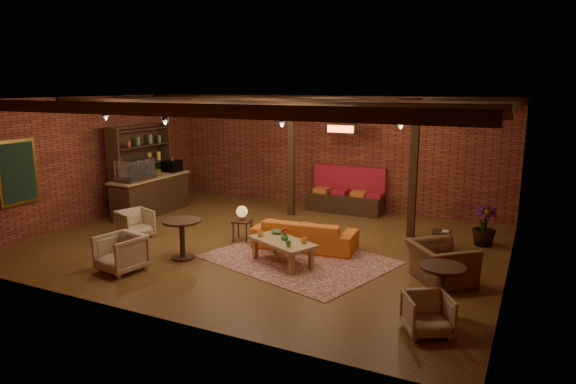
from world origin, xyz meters
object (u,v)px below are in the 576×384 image
at_px(side_table_book, 442,233).
at_px(sofa, 305,234).
at_px(armchair_right, 441,257).
at_px(round_table_right, 442,283).
at_px(round_table_left, 182,233).
at_px(armchair_far, 428,312).
at_px(armchair_b, 121,251).
at_px(coffee_table, 282,243).
at_px(plant_tall, 488,186).
at_px(side_table_lamp, 242,214).
at_px(armchair_a, 135,222).

bearing_deg(side_table_book, sofa, -157.41).
xyz_separation_m(sofa, side_table_book, (2.69, 1.12, 0.08)).
bearing_deg(armchair_right, round_table_right, 149.62).
distance_m(round_table_left, armchair_far, 5.25).
bearing_deg(armchair_far, armchair_b, 149.76).
distance_m(armchair_b, side_table_book, 6.56).
height_order(coffee_table, side_table_book, coffee_table).
bearing_deg(plant_tall, armchair_right, -100.08).
height_order(sofa, armchair_far, sofa).
bearing_deg(round_table_right, armchair_b, -173.01).
height_order(side_table_book, round_table_right, round_table_right).
xyz_separation_m(armchair_b, armchair_right, (5.55, 2.13, 0.08)).
bearing_deg(side_table_lamp, armchair_b, -111.59).
relative_size(sofa, plant_tall, 0.82).
bearing_deg(armchair_far, plant_tall, 55.93).
xyz_separation_m(sofa, armchair_far, (3.17, -2.76, -0.00)).
bearing_deg(round_table_left, armchair_far, -11.60).
bearing_deg(plant_tall, armchair_far, -93.42).
bearing_deg(side_table_lamp, round_table_left, -106.21).
bearing_deg(side_table_book, round_table_right, -80.29).
bearing_deg(armchair_far, armchair_a, 135.28).
bearing_deg(armchair_b, coffee_table, 45.02).
height_order(coffee_table, armchair_b, armchair_b).
relative_size(armchair_b, armchair_far, 1.22).
bearing_deg(armchair_far, side_table_book, 66.42).
distance_m(side_table_lamp, armchair_far, 5.38).
xyz_separation_m(coffee_table, armchair_b, (-2.56, -1.74, -0.03)).
height_order(sofa, plant_tall, plant_tall).
bearing_deg(plant_tall, round_table_right, -93.02).
height_order(coffee_table, round_table_right, round_table_right).
bearing_deg(sofa, round_table_right, 141.54).
xyz_separation_m(sofa, round_table_right, (3.24, -2.09, 0.21)).
xyz_separation_m(round_table_left, round_table_right, (5.21, -0.38, -0.01)).
relative_size(side_table_book, armchair_far, 0.71).
bearing_deg(side_table_lamp, armchair_right, -6.92).
xyz_separation_m(coffee_table, side_table_book, (2.70, 2.18, -0.02)).
relative_size(armchair_a, armchair_right, 0.66).
relative_size(coffee_table, armchair_right, 1.44).
xyz_separation_m(armchair_right, side_table_book, (-0.30, 1.79, -0.07)).
relative_size(side_table_lamp, round_table_right, 1.02).
relative_size(sofa, side_table_book, 4.82).
bearing_deg(sofa, armchair_far, 133.32).
height_order(side_table_lamp, armchair_a, side_table_lamp).
bearing_deg(side_table_lamp, armchair_a, -159.94).
xyz_separation_m(armchair_b, plant_tall, (6.02, 4.75, 0.95)).
xyz_separation_m(sofa, coffee_table, (-0.01, -1.06, 0.10)).
bearing_deg(armchair_right, armchair_b, 70.55).
height_order(coffee_table, side_table_lamp, side_table_lamp).
relative_size(sofa, round_table_left, 2.72).
height_order(armchair_a, armchair_b, armchair_b).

